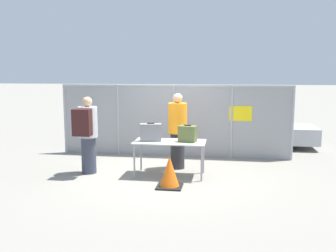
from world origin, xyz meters
name	(u,v)px	position (x,y,z in m)	size (l,w,h in m)	color
ground_plane	(163,173)	(0.00, 0.00, 0.00)	(120.00, 120.00, 0.00)	gray
fence_section	(174,119)	(0.02, 1.78, 1.04)	(6.40, 0.07, 1.98)	#9EA0A5
inspection_table	(170,144)	(0.19, -0.19, 0.73)	(1.60, 0.78, 0.79)	silver
suitcase_grey	(151,132)	(-0.24, -0.23, 0.99)	(0.51, 0.30, 0.41)	slate
suitcase_olive	(188,134)	(0.59, -0.21, 0.98)	(0.42, 0.30, 0.38)	#566033
traveler_hooded	(87,132)	(-1.70, -0.31, 0.98)	(0.44, 0.68, 1.78)	#383D4C
security_worker_near	(178,130)	(0.28, 0.51, 0.95)	(0.45, 0.45, 1.83)	#2D2D33
utility_trailer	(262,134)	(2.56, 3.59, 0.39)	(4.16, 2.14, 0.66)	#B2B2B7
traffic_cone	(170,173)	(0.31, -1.04, 0.30)	(0.52, 0.52, 0.65)	black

